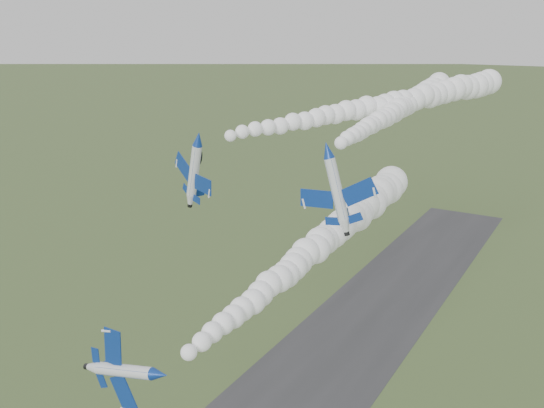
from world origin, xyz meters
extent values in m
cylinder|color=silver|center=(5.53, -3.97, 28.28)|extent=(1.81, 7.50, 1.57)
cone|color=navy|center=(5.68, -8.67, 28.28)|extent=(1.63, 2.00, 1.57)
cone|color=silver|center=(5.39, 0.56, 28.28)|extent=(1.62, 1.65, 1.57)
cylinder|color=black|center=(5.36, 1.44, 28.28)|extent=(0.81, 0.56, 0.79)
ellipsoid|color=black|center=(6.08, -5.87, 28.38)|extent=(1.13, 2.59, 1.04)
cube|color=navy|center=(4.86, -3.28, 30.86)|extent=(0.99, 2.16, 4.03)
cube|color=navy|center=(5.90, -3.24, 25.64)|extent=(0.99, 2.16, 4.03)
cube|color=navy|center=(5.13, -0.25, 29.67)|extent=(0.47, 0.99, 1.76)
cube|color=navy|center=(5.69, -0.23, 26.89)|extent=(0.47, 0.99, 1.76)
cube|color=navy|center=(6.55, -0.42, 28.51)|extent=(1.98, 1.48, 0.49)
cylinder|color=silver|center=(-10.81, 25.25, 45.83)|extent=(4.81, 8.27, 1.82)
cone|color=navy|center=(-12.79, 20.47, 45.83)|extent=(2.50, 2.68, 1.82)
cone|color=silver|center=(-8.91, 29.84, 45.83)|extent=(2.35, 2.32, 1.82)
cylinder|color=black|center=(-8.54, 30.74, 45.83)|extent=(1.08, 0.89, 0.92)
ellipsoid|color=black|center=(-11.48, 23.24, 46.36)|extent=(2.19, 3.06, 1.21)
cube|color=navy|center=(-13.15, 27.05, 46.52)|extent=(4.90, 3.82, 1.41)
cube|color=navy|center=(-7.96, 24.91, 44.86)|extent=(4.90, 3.82, 1.41)
cube|color=navy|center=(-10.63, 29.60, 46.28)|extent=(2.16, 1.72, 0.65)
cube|color=navy|center=(-7.87, 28.46, 45.39)|extent=(2.16, 1.72, 0.65)
cube|color=navy|center=(-9.01, 28.68, 47.05)|extent=(1.26, 1.72, 2.09)
cylinder|color=silver|center=(9.88, 24.86, 46.37)|extent=(2.65, 8.35, 1.80)
cone|color=navy|center=(10.43, 19.71, 46.37)|extent=(2.01, 2.33, 1.80)
cone|color=silver|center=(9.36, 29.81, 46.37)|extent=(1.97, 1.94, 1.80)
cylinder|color=black|center=(9.25, 30.78, 46.37)|extent=(0.97, 0.68, 0.91)
ellipsoid|color=black|center=(9.96, 22.75, 46.90)|extent=(1.49, 2.92, 1.20)
cube|color=navy|center=(7.03, 25.34, 45.46)|extent=(4.59, 2.79, 1.31)
cube|color=navy|center=(12.65, 25.94, 46.99)|extent=(4.59, 2.79, 1.31)
cube|color=navy|center=(7.95, 28.78, 45.96)|extent=(2.01, 1.27, 0.61)
cube|color=navy|center=(10.95, 29.10, 46.78)|extent=(2.01, 1.27, 0.61)
cube|color=navy|center=(9.14, 28.67, 47.59)|extent=(0.84, 1.63, 2.10)
camera|label=1|loc=(41.71, -44.03, 61.60)|focal=40.00mm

